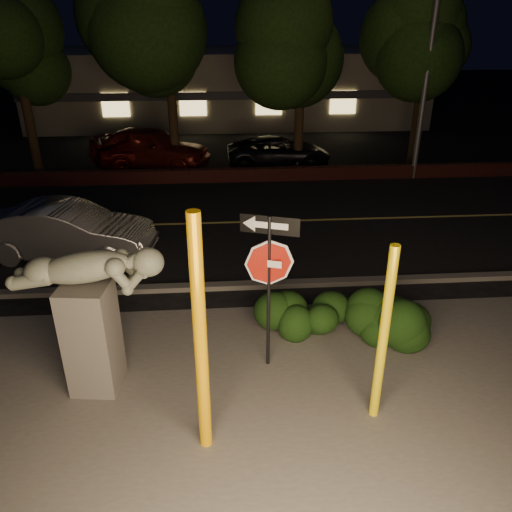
{
  "coord_description": "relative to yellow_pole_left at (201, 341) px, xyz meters",
  "views": [
    {
      "loc": [
        -0.73,
        -7.24,
        5.66
      ],
      "look_at": [
        -0.09,
        1.24,
        1.6
      ],
      "focal_mm": 35.0,
      "sensor_mm": 36.0,
      "label": 1
    }
  ],
  "objects": [
    {
      "name": "parked_car_dark",
      "position": [
        2.84,
        15.18,
        -1.22
      ],
      "size": [
        4.35,
        2.03,
        1.2
      ],
      "primitive_type": "imported",
      "rotation": [
        0.0,
        0.0,
        1.58
      ],
      "color": "black",
      "rests_on": "ground"
    },
    {
      "name": "lane_marking",
      "position": [
        1.05,
        8.76,
        -1.8
      ],
      "size": [
        80.0,
        0.12,
        0.0
      ],
      "primitive_type": "cube",
      "color": "#CBB551",
      "rests_on": "road"
    },
    {
      "name": "streetlight",
      "position": [
        7.67,
        12.89,
        4.25
      ],
      "size": [
        1.44,
        0.8,
        10.2
      ],
      "rotation": [
        0.0,
        0.0,
        0.4
      ],
      "color": "#525258",
      "rests_on": "ground"
    },
    {
      "name": "brick_wall",
      "position": [
        1.05,
        13.06,
        -1.57
      ],
      "size": [
        40.0,
        0.35,
        0.5
      ],
      "primitive_type": "cube",
      "color": "#461816",
      "rests_on": "ground"
    },
    {
      "name": "tree_far_b",
      "position": [
        -1.45,
        14.96,
        4.23
      ],
      "size": [
        5.2,
        5.2,
        8.41
      ],
      "color": "black",
      "rests_on": "ground"
    },
    {
      "name": "patio",
      "position": [
        1.05,
        0.76,
        -1.81
      ],
      "size": [
        14.0,
        6.0,
        0.02
      ],
      "primitive_type": "cube",
      "color": "#4C4944",
      "rests_on": "ground"
    },
    {
      "name": "sculpture",
      "position": [
        -1.78,
        1.43,
        -0.22
      ],
      "size": [
        2.43,
        0.9,
        2.59
      ],
      "rotation": [
        0.0,
        0.0,
        -0.12
      ],
      "color": "#4C4944",
      "rests_on": "ground"
    },
    {
      "name": "tree_far_d",
      "position": [
        8.55,
        15.06,
        3.6
      ],
      "size": [
        4.4,
        4.4,
        7.42
      ],
      "color": "black",
      "rests_on": "ground"
    },
    {
      "name": "hedge_right",
      "position": [
        3.42,
        2.32,
        -1.24
      ],
      "size": [
        1.98,
        1.45,
        1.16
      ],
      "primitive_type": "ellipsoid",
      "rotation": [
        0.0,
        0.0,
        -0.32
      ],
      "color": "black",
      "rests_on": "ground"
    },
    {
      "name": "hedge_center",
      "position": [
        1.9,
        2.76,
        -1.34
      ],
      "size": [
        2.06,
        1.52,
        0.97
      ],
      "primitive_type": "ellipsoid",
      "rotation": [
        0.0,
        0.0,
        -0.39
      ],
      "color": "black",
      "rests_on": "ground"
    },
    {
      "name": "signpost",
      "position": [
        1.08,
        1.79,
        0.22
      ],
      "size": [
        0.93,
        0.34,
        2.86
      ],
      "rotation": [
        0.0,
        0.0,
        -0.33
      ],
      "color": "black",
      "rests_on": "ground"
    },
    {
      "name": "building",
      "position": [
        1.05,
        26.75,
        0.18
      ],
      "size": [
        22.0,
        10.2,
        4.0
      ],
      "color": "#6C6956",
      "rests_on": "ground"
    },
    {
      "name": "parked_car_red",
      "position": [
        -2.5,
        15.33,
        -0.98
      ],
      "size": [
        5.3,
        3.46,
        1.68
      ],
      "primitive_type": "imported",
      "rotation": [
        0.0,
        0.0,
        1.24
      ],
      "color": "maroon",
      "rests_on": "ground"
    },
    {
      "name": "hedge_far_right",
      "position": [
        3.5,
        2.4,
        -1.32
      ],
      "size": [
        1.64,
        1.26,
        1.01
      ],
      "primitive_type": "ellipsoid",
      "rotation": [
        0.0,
        0.0,
        -0.27
      ],
      "color": "black",
      "rests_on": "ground"
    },
    {
      "name": "yellow_pole_right",
      "position": [
        2.62,
        0.4,
        -0.35
      ],
      "size": [
        0.15,
        0.15,
        2.94
      ],
      "primitive_type": "cylinder",
      "color": "yellow",
      "rests_on": "ground"
    },
    {
      "name": "parking_lot",
      "position": [
        1.05,
        18.76,
        -1.82
      ],
      "size": [
        40.0,
        12.0,
        0.01
      ],
      "primitive_type": "cube",
      "color": "black",
      "rests_on": "ground"
    },
    {
      "name": "road",
      "position": [
        1.05,
        8.76,
        -1.82
      ],
      "size": [
        80.0,
        8.0,
        0.01
      ],
      "primitive_type": "cube",
      "color": "black",
      "rests_on": "ground"
    },
    {
      "name": "silver_sedan",
      "position": [
        -3.61,
        6.67,
        -1.11
      ],
      "size": [
        4.52,
        2.16,
        1.43
      ],
      "primitive_type": "imported",
      "rotation": [
        0.0,
        0.0,
        1.42
      ],
      "color": "#A1A1A5",
      "rests_on": "ground"
    },
    {
      "name": "yellow_pole_left",
      "position": [
        0.0,
        0.0,
        0.0
      ],
      "size": [
        0.18,
        0.18,
        3.64
      ],
      "primitive_type": "cylinder",
      "color": "#FAB206",
      "rests_on": "ground"
    },
    {
      "name": "tree_far_a",
      "position": [
        -6.95,
        14.76,
        3.52
      ],
      "size": [
        4.6,
        4.6,
        7.43
      ],
      "color": "black",
      "rests_on": "ground"
    },
    {
      "name": "curb",
      "position": [
        1.05,
        4.66,
        -1.76
      ],
      "size": [
        80.0,
        0.25,
        0.12
      ],
      "primitive_type": "cube",
      "color": "#4C4944",
      "rests_on": "ground"
    },
    {
      "name": "ground",
      "position": [
        1.05,
        11.76,
        -1.82
      ],
      "size": [
        90.0,
        90.0,
        0.0
      ],
      "primitive_type": "plane",
      "color": "black",
      "rests_on": "ground"
    },
    {
      "name": "parked_car_darkred",
      "position": [
        -2.59,
        15.53,
        -1.19
      ],
      "size": [
        4.68,
        2.84,
        1.27
      ],
      "primitive_type": "imported",
      "rotation": [
        0.0,
        0.0,
        1.83
      ],
      "color": "#430605",
      "rests_on": "ground"
    },
    {
      "name": "tree_far_c",
      "position": [
        3.55,
        14.56,
        3.84
      ],
      "size": [
        4.8,
        4.8,
        7.84
      ],
      "color": "black",
      "rests_on": "ground"
    }
  ]
}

